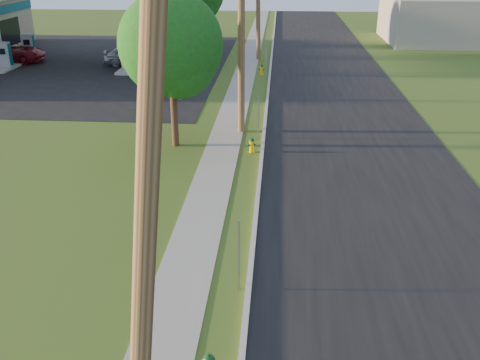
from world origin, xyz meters
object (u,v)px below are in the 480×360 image
Objects in this scene: price_pylon at (176,1)px; tree_verge at (173,49)px; fuel_pump_sw at (29,49)px; fuel_pump_se at (142,51)px; fuel_pump_ne at (128,61)px; fuel_pump_nw at (5,59)px; utility_pole_near at (146,214)px; car_red at (8,52)px; car_silver at (132,55)px; hydrant_far at (262,70)px; utility_pole_mid at (241,24)px; hydrant_mid at (252,145)px.

tree_verge is at bearing -80.83° from price_pylon.
fuel_pump_se is (9.00, 0.00, 0.00)m from fuel_pump_sw.
price_pylon reaches higher than fuel_pump_ne.
fuel_pump_nw is at bearing 151.82° from price_pylon.
car_red is at bearing 119.43° from utility_pole_near.
utility_pole_near is 2.96× the size of fuel_pump_ne.
tree_verge reaches higher than fuel_pump_sw.
fuel_pump_nw reaches higher than car_silver.
price_pylon is (14.00, -11.50, 4.71)m from fuel_pump_sw.
price_pylon is 8.91× the size of hydrant_far.
fuel_pump_nw is 1.00× the size of fuel_pump_sw.
tree_verge is (-2.65, -2.23, -0.72)m from utility_pole_mid.
fuel_pump_se reaches higher than hydrant_mid.
fuel_pump_nw reaches higher than hydrant_mid.
fuel_pump_ne is 2.20m from car_silver.
tree_verge is (15.25, -15.23, 3.51)m from fuel_pump_nw.
fuel_pump_nw is 4.00m from fuel_pump_sw.
fuel_pump_nw is at bearing 139.62° from hydrant_mid.
fuel_pump_se is at bearing 90.00° from fuel_pump_ne.
car_red is at bearing -118.58° from fuel_pump_sw.
hydrant_mid is at bearing 87.57° from utility_pole_near.
fuel_pump_nw is 18.45m from hydrant_far.
hydrant_far is (0.53, 12.32, -4.58)m from utility_pole_mid.
utility_pole_mid is at bearing -54.66° from price_pylon.
hydrant_mid is 20.49m from car_silver.
hydrant_far reaches higher than hydrant_mid.
tree_verge is at bearing -44.97° from fuel_pump_nw.
fuel_pump_se is 1.85m from car_silver.
car_silver is (-5.32, 9.68, -4.73)m from price_pylon.
fuel_pump_ne is 1.00× the size of fuel_pump_se.
utility_pole_mid is at bearing -35.99° from fuel_pump_nw.
fuel_pump_nw is 1.00× the size of fuel_pump_ne.
car_silver is (-6.57, 17.41, -3.52)m from tree_verge.
fuel_pump_nw is 0.49× the size of tree_verge.
price_pylon is (5.00, -7.50, 4.71)m from fuel_pump_ne.
car_silver is (9.58, -0.16, -0.06)m from car_red.
utility_pole_mid reaches higher than hydrant_far.
utility_pole_near is at bearing -172.08° from car_silver.
fuel_pump_nw is (-17.90, 31.00, -4.08)m from utility_pole_near.
utility_pole_mid reaches higher than car_silver.
tree_verge is (6.25, -15.23, 3.51)m from fuel_pump_ne.
fuel_pump_se is 10.04m from car_red.
price_pylon reaches higher than fuel_pump_nw.
tree_verge is at bearing -139.92° from utility_pole_mid.
fuel_pump_sw is (-17.90, 17.00, -4.23)m from utility_pole_mid.
price_pylon is at bearing 99.42° from utility_pole_near.
hydrant_far is at bearing -4.10° from fuel_pump_ne.
fuel_pump_ne is 0.77× the size of car_silver.
tree_verge is at bearing -67.69° from fuel_pump_ne.
fuel_pump_sw is 9.00m from fuel_pump_se.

